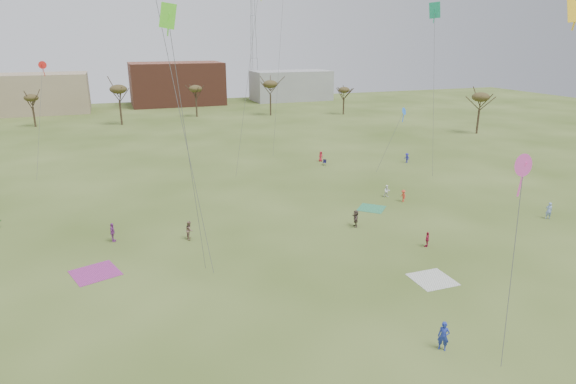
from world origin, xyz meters
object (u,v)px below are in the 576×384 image
object	(u,v)px
camp_chair_right	(324,164)
spectator_fore_a	(427,239)
radio_tower	(253,36)
flyer_near_right	(444,336)

from	to	relation	value
camp_chair_right	spectator_fore_a	bearing A→B (deg)	-59.41
spectator_fore_a	radio_tower	distance (m)	119.89
spectator_fore_a	camp_chair_right	xyz separation A→B (m)	(3.57, 31.19, -0.48)
spectator_fore_a	radio_tower	bearing A→B (deg)	-140.41
spectator_fore_a	camp_chair_right	distance (m)	31.40
spectator_fore_a	radio_tower	world-z (taller)	radio_tower
camp_chair_right	radio_tower	bearing A→B (deg)	117.83
spectator_fore_a	flyer_near_right	bearing A→B (deg)	16.00
flyer_near_right	camp_chair_right	xyz separation A→B (m)	(12.13, 44.79, -0.70)
spectator_fore_a	radio_tower	xyz separation A→B (m)	(17.64, 117.14, 18.47)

